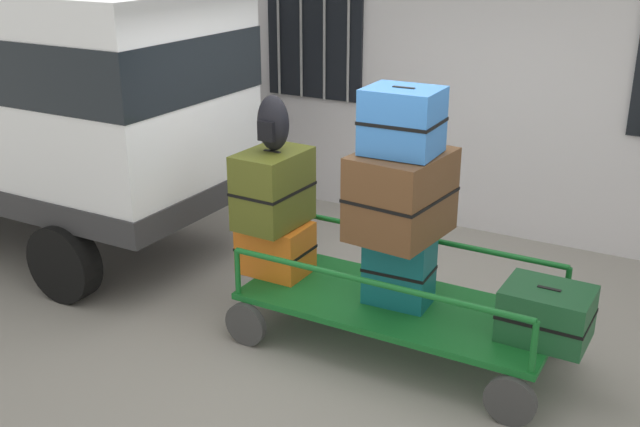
% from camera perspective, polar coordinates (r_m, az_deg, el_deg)
% --- Properties ---
extents(ground_plane, '(40.00, 40.00, 0.00)m').
position_cam_1_polar(ground_plane, '(6.39, 2.34, -8.28)').
color(ground_plane, gray).
extents(van, '(4.81, 1.98, 2.58)m').
position_cam_1_polar(van, '(8.35, -22.12, 8.84)').
color(van, silver).
rests_on(van, ground).
extents(luggage_cart, '(2.45, 1.11, 0.40)m').
position_cam_1_polar(luggage_cart, '(5.92, 5.76, -7.17)').
color(luggage_cart, '#146023').
rests_on(luggage_cart, ground).
extents(cart_railing, '(2.35, 0.97, 0.39)m').
position_cam_1_polar(cart_railing, '(5.75, 5.89, -3.78)').
color(cart_railing, '#146023').
rests_on(cart_railing, luggage_cart).
extents(suitcase_left_bottom, '(0.56, 0.42, 0.43)m').
position_cam_1_polar(suitcase_left_bottom, '(6.30, -3.35, -2.57)').
color(suitcase_left_bottom, orange).
rests_on(suitcase_left_bottom, luggage_cart).
extents(suitcase_left_middle, '(0.46, 0.65, 0.62)m').
position_cam_1_polar(suitcase_left_middle, '(6.10, -3.53, 1.89)').
color(suitcase_left_middle, '#4C5119').
rests_on(suitcase_left_middle, suitcase_left_bottom).
extents(suitcase_midleft_bottom, '(0.51, 0.35, 0.56)m').
position_cam_1_polar(suitcase_midleft_bottom, '(5.78, 5.94, -4.10)').
color(suitcase_midleft_bottom, '#0F5960').
rests_on(suitcase_midleft_bottom, luggage_cart).
extents(suitcase_midleft_middle, '(0.65, 0.80, 0.63)m').
position_cam_1_polar(suitcase_midleft_middle, '(5.55, 6.09, 1.44)').
color(suitcase_midleft_middle, brown).
rests_on(suitcase_midleft_middle, suitcase_midleft_bottom).
extents(suitcase_midleft_top, '(0.53, 0.45, 0.47)m').
position_cam_1_polar(suitcase_midleft_top, '(5.36, 6.18, 6.91)').
color(suitcase_midleft_top, '#3372C6').
rests_on(suitcase_midleft_top, suitcase_midleft_middle).
extents(suitcase_center_bottom, '(0.61, 0.48, 0.38)m').
position_cam_1_polar(suitcase_center_bottom, '(5.53, 16.57, -7.18)').
color(suitcase_center_bottom, '#194C28').
rests_on(suitcase_center_bottom, luggage_cart).
extents(backpack, '(0.27, 0.22, 0.44)m').
position_cam_1_polar(backpack, '(5.96, -3.55, 6.75)').
color(backpack, black).
rests_on(backpack, suitcase_left_middle).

